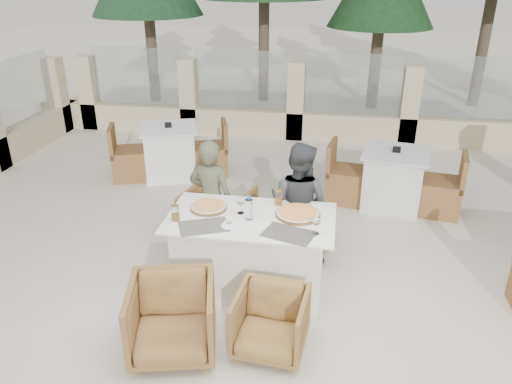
% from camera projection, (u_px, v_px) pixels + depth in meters
% --- Properties ---
extents(ground, '(80.00, 80.00, 0.00)m').
position_uv_depth(ground, '(249.00, 288.00, 5.02)').
color(ground, beige).
rests_on(ground, ground).
extents(sand_patch, '(30.00, 16.00, 0.01)m').
position_uv_depth(sand_patch, '(319.00, 56.00, 17.56)').
color(sand_patch, beige).
rests_on(sand_patch, ground).
extents(perimeter_wall_far, '(10.00, 0.34, 1.60)m').
position_uv_depth(perimeter_wall_far, '(296.00, 96.00, 8.98)').
color(perimeter_wall_far, beige).
rests_on(perimeter_wall_far, ground).
extents(dining_table, '(1.60, 0.90, 0.77)m').
position_uv_depth(dining_table, '(251.00, 252.00, 4.91)').
color(dining_table, white).
rests_on(dining_table, ground).
extents(placemat_near_left, '(0.53, 0.45, 0.00)m').
position_uv_depth(placemat_near_left, '(204.00, 226.00, 4.59)').
color(placemat_near_left, '#5E5951').
rests_on(placemat_near_left, dining_table).
extents(placemat_near_right, '(0.52, 0.42, 0.00)m').
position_uv_depth(placemat_near_right, '(289.00, 234.00, 4.46)').
color(placemat_near_right, '#56514A').
rests_on(placemat_near_right, dining_table).
extents(pizza_left, '(0.36, 0.36, 0.05)m').
position_uv_depth(pizza_left, '(209.00, 207.00, 4.91)').
color(pizza_left, orange).
rests_on(pizza_left, dining_table).
extents(pizza_right, '(0.56, 0.56, 0.06)m').
position_uv_depth(pizza_right, '(298.00, 213.00, 4.77)').
color(pizza_right, orange).
rests_on(pizza_right, dining_table).
extents(water_bottle, '(0.09, 0.09, 0.24)m').
position_uv_depth(water_bottle, '(249.00, 208.00, 4.67)').
color(water_bottle, '#A8CBDD').
rests_on(water_bottle, dining_table).
extents(wine_glass_centre, '(0.09, 0.09, 0.18)m').
position_uv_depth(wine_glass_centre, '(241.00, 205.00, 4.79)').
color(wine_glass_centre, white).
rests_on(wine_glass_centre, dining_table).
extents(wine_glass_corner, '(0.10, 0.10, 0.18)m').
position_uv_depth(wine_glass_corner, '(316.00, 225.00, 4.43)').
color(wine_glass_corner, white).
rests_on(wine_glass_corner, dining_table).
extents(beer_glass_left, '(0.09, 0.09, 0.15)m').
position_uv_depth(beer_glass_left, '(175.00, 213.00, 4.67)').
color(beer_glass_left, '#C07A1B').
rests_on(beer_glass_left, dining_table).
extents(beer_glass_right, '(0.09, 0.09, 0.15)m').
position_uv_depth(beer_glass_right, '(279.00, 198.00, 4.97)').
color(beer_glass_right, orange).
rests_on(beer_glass_right, dining_table).
extents(olive_dish, '(0.14, 0.14, 0.04)m').
position_uv_depth(olive_dish, '(229.00, 224.00, 4.59)').
color(olive_dish, white).
rests_on(olive_dish, dining_table).
extents(armchair_far_left, '(0.86, 0.87, 0.66)m').
position_uv_depth(armchair_far_left, '(219.00, 215.00, 5.75)').
color(armchair_far_left, '#956336').
rests_on(armchair_far_left, ground).
extents(armchair_far_right, '(0.75, 0.76, 0.53)m').
position_uv_depth(armchair_far_right, '(297.00, 227.00, 5.64)').
color(armchair_far_right, olive).
rests_on(armchair_far_right, ground).
extents(armchair_near_left, '(0.83, 0.85, 0.64)m').
position_uv_depth(armchair_near_left, '(172.00, 318.00, 4.09)').
color(armchair_near_left, olive).
rests_on(armchair_near_left, ground).
extents(armchair_near_right, '(0.63, 0.65, 0.54)m').
position_uv_depth(armchair_near_right, '(270.00, 322.00, 4.13)').
color(armchair_near_right, olive).
rests_on(armchair_near_right, ground).
extents(diner_left, '(0.54, 0.41, 1.35)m').
position_uv_depth(diner_left, '(211.00, 200.00, 5.33)').
color(diner_left, '#4D4F39').
rests_on(diner_left, ground).
extents(diner_right, '(0.79, 0.71, 1.35)m').
position_uv_depth(diner_right, '(298.00, 204.00, 5.23)').
color(diner_right, '#3D4042').
rests_on(diner_right, ground).
extents(bg_table_a, '(1.81, 1.29, 0.77)m').
position_uv_depth(bg_table_a, '(170.00, 152.00, 7.52)').
color(bg_table_a, white).
rests_on(bg_table_a, ground).
extents(bg_table_b, '(1.75, 1.07, 0.77)m').
position_uv_depth(bg_table_b, '(393.00, 180.00, 6.55)').
color(bg_table_b, silver).
rests_on(bg_table_b, ground).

